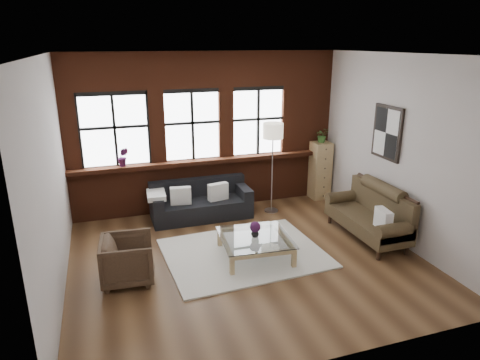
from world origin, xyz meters
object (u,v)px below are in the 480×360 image
object	(u,v)px
armchair	(128,260)
vase	(255,233)
vintage_settee	(367,213)
dark_sofa	(201,201)
floor_lamp	(272,165)
coffee_table	(255,247)
drawer_chest	(320,170)

from	to	relation	value
armchair	vase	distance (m)	2.02
vintage_settee	dark_sofa	bearing A→B (deg)	144.64
armchair	dark_sofa	bearing A→B (deg)	-33.13
armchair	floor_lamp	distance (m)	3.61
armchair	vase	world-z (taller)	armchair
armchair	vase	xyz separation A→B (m)	(2.02, 0.10, 0.09)
coffee_table	floor_lamp	world-z (taller)	floor_lamp
vase	floor_lamp	bearing A→B (deg)	60.19
floor_lamp	drawer_chest	bearing A→B (deg)	17.92
dark_sofa	vase	xyz separation A→B (m)	(0.45, -1.90, 0.07)
drawer_chest	coffee_table	bearing A→B (deg)	-136.91
coffee_table	vase	distance (m)	0.25
dark_sofa	vintage_settee	xyz separation A→B (m)	(2.59, -1.84, 0.13)
armchair	coffee_table	bearing A→B (deg)	-82.18
dark_sofa	coffee_table	world-z (taller)	dark_sofa
vase	coffee_table	bearing A→B (deg)	-90.00
coffee_table	floor_lamp	size ratio (longest dim) A/B	0.55
coffee_table	vase	bearing A→B (deg)	90.00
vintage_settee	armchair	xyz separation A→B (m)	(-4.16, -0.16, -0.14)
vase	drawer_chest	world-z (taller)	drawer_chest
vintage_settee	armchair	distance (m)	4.16
drawer_chest	armchair	bearing A→B (deg)	-152.30
vase	drawer_chest	size ratio (longest dim) A/B	0.11
coffee_table	drawer_chest	xyz separation A→B (m)	(2.34, 2.19, 0.46)
vintage_settee	floor_lamp	size ratio (longest dim) A/B	0.90
vintage_settee	drawer_chest	world-z (taller)	drawer_chest
vintage_settee	drawer_chest	xyz separation A→B (m)	(0.20, 2.13, 0.16)
dark_sofa	floor_lamp	size ratio (longest dim) A/B	0.98
vase	vintage_settee	bearing A→B (deg)	1.63
vase	floor_lamp	world-z (taller)	floor_lamp
vintage_settee	coffee_table	xyz separation A→B (m)	(-2.14, -0.06, -0.31)
dark_sofa	vintage_settee	size ratio (longest dim) A/B	1.08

